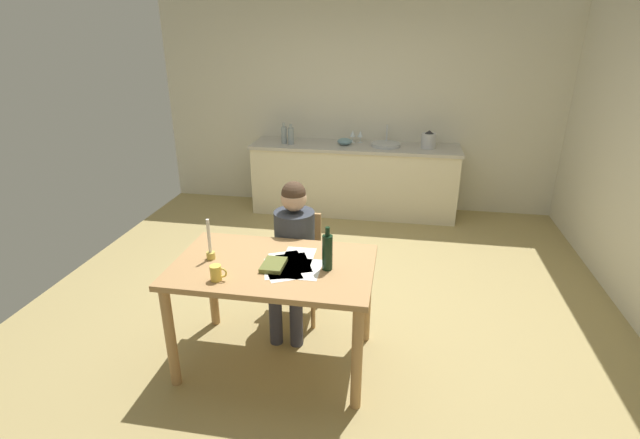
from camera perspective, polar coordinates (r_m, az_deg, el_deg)
The scene contains 23 objects.
ground_plane at distance 4.28m, azimuth 0.72°, elevation -10.04°, with size 5.20×5.20×0.04m, color tan.
wall_back at distance 6.27m, azimuth 4.73°, elevation 13.33°, with size 5.20×0.12×2.60m, color beige.
kitchen_counter at distance 6.12m, azimuth 4.15°, elevation 4.94°, with size 2.62×0.64×0.90m.
dining_table at distance 3.25m, azimuth -5.67°, elevation -7.23°, with size 1.36×0.84×0.79m.
chair_at_table at distance 3.90m, azimuth -2.79°, elevation -5.03°, with size 0.41×0.41×0.86m.
person_seated at distance 3.68m, azimuth -3.30°, elevation -3.36°, with size 0.33×0.60×1.19m.
coffee_mug at distance 3.03m, azimuth -12.51°, elevation -6.36°, with size 0.11×0.07×0.10m.
candlestick at distance 3.29m, azimuth -13.25°, elevation -3.38°, with size 0.06×0.06×0.29m.
book_magazine at distance 3.14m, azimuth -5.68°, elevation -5.54°, with size 0.14×0.21×0.03m, color olive.
paper_letter at distance 3.13m, azimuth -4.87°, elevation -5.92°, with size 0.21×0.30×0.00m, color white.
paper_bill at distance 3.11m, azimuth -1.88°, elevation -6.04°, with size 0.21×0.30×0.00m, color white.
paper_envelope at distance 3.18m, azimuth -3.26°, elevation -5.36°, with size 0.21×0.30×0.00m, color white.
paper_receipt at distance 3.27m, azimuth -2.65°, elevation -4.55°, with size 0.21×0.30×0.00m, color white.
paper_notice at distance 3.10m, azimuth -4.59°, elevation -6.18°, with size 0.21×0.30×0.00m, color white.
paper_flyer at distance 3.21m, azimuth -4.06°, elevation -5.10°, with size 0.21×0.30×0.00m, color white.
wine_bottle_on_table at distance 3.05m, azimuth 0.90°, elevation -3.94°, with size 0.07×0.07×0.30m.
sink_unit at distance 5.97m, azimuth 8.03°, elevation 9.04°, with size 0.36×0.36×0.24m.
bottle_oil at distance 6.08m, azimuth -4.40°, elevation 10.27°, with size 0.07×0.07×0.26m.
bottle_vinegar at distance 6.03m, azimuth -3.56°, elevation 10.17°, with size 0.07×0.07×0.25m.
mixing_bowl at distance 6.00m, azimuth 3.04°, elevation 9.48°, with size 0.19×0.19×0.08m, color #668C99.
stovetop_kettle at distance 5.96m, azimuth 13.10°, elevation 9.40°, with size 0.18×0.18×0.22m.
wine_glass_near_sink at distance 6.12m, azimuth 4.94°, elevation 10.31°, with size 0.07×0.07×0.15m.
wine_glass_by_kettle at distance 6.13m, azimuth 4.00°, elevation 10.36°, with size 0.07×0.07×0.15m.
Camera 1 is at (0.57, -3.57, 2.27)m, focal length 26.26 mm.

